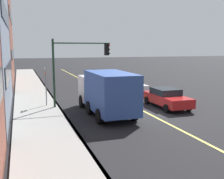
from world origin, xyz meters
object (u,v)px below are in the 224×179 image
Objects in this scene: car_red at (167,98)px; traffic_light_mast at (78,60)px; truck_blue at (107,91)px; street_sign_post at (46,83)px; car_white at (131,85)px.

traffic_light_mast is (2.08, 6.26, 2.77)m from car_red.
truck_blue is 5.09m from street_sign_post.
traffic_light_mast reaches higher than car_white.
street_sign_post is at bearing 69.15° from traffic_light_mast.
truck_blue reaches higher than car_red.
traffic_light_mast is (2.72, 1.36, 1.94)m from truck_blue.
car_white is 0.88× the size of traffic_light_mast.
car_white is 8.86m from truck_blue.
truck_blue is 2.21× the size of street_sign_post.
car_red is 0.67× the size of truck_blue.
car_white is at bearing -65.88° from street_sign_post.
car_white is 0.64× the size of truck_blue.
car_red is 0.91× the size of traffic_light_mast.
truck_blue is (-0.64, 4.91, 0.83)m from car_red.
truck_blue reaches higher than car_white.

